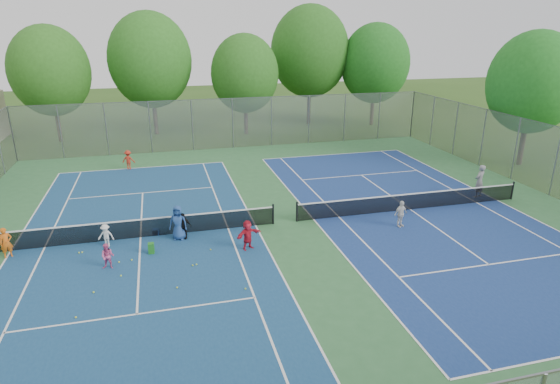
# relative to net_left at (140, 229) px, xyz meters

# --- Properties ---
(ground) EXTENTS (120.00, 120.00, 0.00)m
(ground) POSITION_rel_net_left_xyz_m (7.00, 0.00, -0.46)
(ground) COLOR #2D4F18
(ground) RESTS_ON ground
(court_pad) EXTENTS (32.00, 32.00, 0.01)m
(court_pad) POSITION_rel_net_left_xyz_m (7.00, 0.00, -0.45)
(court_pad) COLOR #306638
(court_pad) RESTS_ON ground
(court_left) EXTENTS (10.97, 23.77, 0.01)m
(court_left) POSITION_rel_net_left_xyz_m (0.00, 0.00, -0.44)
(court_left) COLOR navy
(court_left) RESTS_ON court_pad
(court_right) EXTENTS (10.97, 23.77, 0.01)m
(court_right) POSITION_rel_net_left_xyz_m (14.00, 0.00, -0.44)
(court_right) COLOR navy
(court_right) RESTS_ON court_pad
(net_left) EXTENTS (12.87, 0.10, 0.91)m
(net_left) POSITION_rel_net_left_xyz_m (0.00, 0.00, 0.00)
(net_left) COLOR black
(net_left) RESTS_ON ground
(net_right) EXTENTS (12.87, 0.10, 0.91)m
(net_right) POSITION_rel_net_left_xyz_m (14.00, 0.00, 0.00)
(net_right) COLOR black
(net_right) RESTS_ON ground
(fence_north) EXTENTS (32.00, 0.10, 4.00)m
(fence_north) POSITION_rel_net_left_xyz_m (7.00, 16.00, 1.54)
(fence_north) COLOR gray
(fence_north) RESTS_ON ground
(fence_east) EXTENTS (0.10, 32.00, 4.00)m
(fence_east) POSITION_rel_net_left_xyz_m (23.00, 0.00, 1.54)
(fence_east) COLOR gray
(fence_east) RESTS_ON ground
(tree_nw) EXTENTS (6.40, 6.40, 9.58)m
(tree_nw) POSITION_rel_net_left_xyz_m (-7.00, 22.00, 5.44)
(tree_nw) COLOR #443326
(tree_nw) RESTS_ON ground
(tree_nl) EXTENTS (7.20, 7.20, 10.69)m
(tree_nl) POSITION_rel_net_left_xyz_m (1.00, 23.00, 6.09)
(tree_nl) COLOR #443326
(tree_nl) RESTS_ON ground
(tree_nc) EXTENTS (6.00, 6.00, 8.85)m
(tree_nc) POSITION_rel_net_left_xyz_m (9.00, 21.00, 4.94)
(tree_nc) COLOR #443326
(tree_nc) RESTS_ON ground
(tree_nr) EXTENTS (7.60, 7.60, 11.42)m
(tree_nr) POSITION_rel_net_left_xyz_m (16.00, 24.00, 6.59)
(tree_nr) COLOR #443326
(tree_nr) RESTS_ON ground
(tree_ne) EXTENTS (6.60, 6.60, 9.77)m
(tree_ne) POSITION_rel_net_left_xyz_m (22.00, 22.00, 5.51)
(tree_ne) COLOR #443326
(tree_ne) RESTS_ON ground
(tree_side_e) EXTENTS (6.00, 6.00, 9.20)m
(tree_side_e) POSITION_rel_net_left_xyz_m (26.00, 6.00, 5.29)
(tree_side_e) COLOR #443326
(tree_side_e) RESTS_ON ground
(ball_crate) EXTENTS (0.35, 0.35, 0.27)m
(ball_crate) POSITION_rel_net_left_xyz_m (0.71, 0.18, -0.32)
(ball_crate) COLOR blue
(ball_crate) RESTS_ON ground
(ball_hopper) EXTENTS (0.27, 0.27, 0.49)m
(ball_hopper) POSITION_rel_net_left_xyz_m (0.50, -1.79, -0.21)
(ball_hopper) COLOR #227F23
(ball_hopper) RESTS_ON ground
(student_a) EXTENTS (0.58, 0.50, 1.35)m
(student_a) POSITION_rel_net_left_xyz_m (-5.41, -0.60, 0.22)
(student_a) COLOR orange
(student_a) RESTS_ON ground
(student_b) EXTENTS (0.62, 0.54, 1.10)m
(student_b) POSITION_rel_net_left_xyz_m (-1.18, -2.73, 0.10)
(student_b) COLOR #D4528B
(student_b) RESTS_ON ground
(student_c) EXTENTS (0.77, 0.56, 1.08)m
(student_c) POSITION_rel_net_left_xyz_m (-1.42, -0.60, 0.08)
(student_c) COLOR silver
(student_c) RESTS_ON ground
(student_d) EXTENTS (0.80, 0.55, 1.27)m
(student_d) POSITION_rel_net_left_xyz_m (1.97, -0.60, 0.18)
(student_d) COLOR black
(student_d) RESTS_ON ground
(student_e) EXTENTS (0.92, 0.73, 1.65)m
(student_e) POSITION_rel_net_left_xyz_m (1.75, -0.60, 0.37)
(student_e) COLOR navy
(student_e) RESTS_ON ground
(student_f) EXTENTS (1.31, 0.90, 1.36)m
(student_f) POSITION_rel_net_left_xyz_m (4.64, -2.43, 0.23)
(student_f) COLOR red
(student_f) RESTS_ON ground
(child_far_baseline) EXTENTS (0.97, 0.72, 1.34)m
(child_far_baseline) POSITION_rel_net_left_xyz_m (-0.96, 11.80, 0.21)
(child_far_baseline) COLOR #B62C1A
(child_far_baseline) RESTS_ON ground
(instructor) EXTENTS (0.82, 0.69, 1.92)m
(instructor) POSITION_rel_net_left_xyz_m (18.78, 0.85, 0.50)
(instructor) COLOR gray
(instructor) RESTS_ON ground
(teen_court_b) EXTENTS (0.85, 0.54, 1.35)m
(teen_court_b) POSITION_rel_net_left_xyz_m (12.34, -1.89, 0.22)
(teen_court_b) COLOR silver
(teen_court_b) RESTS_ON ground
(tennis_ball_0) EXTENTS (0.07, 0.07, 0.07)m
(tennis_ball_0) POSITION_rel_net_left_xyz_m (-0.67, -3.57, -0.42)
(tennis_ball_0) COLOR #C8F438
(tennis_ball_0) RESTS_ON ground
(tennis_ball_1) EXTENTS (0.07, 0.07, 0.07)m
(tennis_ball_1) POSITION_rel_net_left_xyz_m (3.01, -2.17, -0.42)
(tennis_ball_1) COLOR gold
(tennis_ball_1) RESTS_ON ground
(tennis_ball_2) EXTENTS (0.07, 0.07, 0.07)m
(tennis_ball_2) POSITION_rel_net_left_xyz_m (-1.58, -4.60, -0.42)
(tennis_ball_2) COLOR #B7DE33
(tennis_ball_2) RESTS_ON ground
(tennis_ball_3) EXTENTS (0.07, 0.07, 0.07)m
(tennis_ball_3) POSITION_rel_net_left_xyz_m (-2.55, -1.03, -0.42)
(tennis_ball_3) COLOR #D2E234
(tennis_ball_3) RESTS_ON ground
(tennis_ball_4) EXTENTS (0.07, 0.07, 0.07)m
(tennis_ball_4) POSITION_rel_net_left_xyz_m (-0.31, -2.30, -0.42)
(tennis_ball_4) COLOR #C1DC33
(tennis_ball_4) RESTS_ON ground
(tennis_ball_5) EXTENTS (0.07, 0.07, 0.07)m
(tennis_ball_5) POSITION_rel_net_left_xyz_m (-1.98, -6.12, -0.42)
(tennis_ball_5) COLOR gold
(tennis_ball_5) RESTS_ON ground
(tennis_ball_6) EXTENTS (0.07, 0.07, 0.07)m
(tennis_ball_6) POSITION_rel_net_left_xyz_m (-0.82, -2.36, -0.42)
(tennis_ball_6) COLOR yellow
(tennis_ball_6) RESTS_ON ground
(tennis_ball_7) EXTENTS (0.07, 0.07, 0.07)m
(tennis_ball_7) POSITION_rel_net_left_xyz_m (1.42, -5.04, -0.42)
(tennis_ball_7) COLOR gold
(tennis_ball_7) RESTS_ON ground
(tennis_ball_8) EXTENTS (0.07, 0.07, 0.07)m
(tennis_ball_8) POSITION_rel_net_left_xyz_m (2.29, -3.39, -0.42)
(tennis_ball_8) COLOR #B9D832
(tennis_ball_8) RESTS_ON ground
(tennis_ball_9) EXTENTS (0.07, 0.07, 0.07)m
(tennis_ball_9) POSITION_rel_net_left_xyz_m (3.89, -5.77, -0.42)
(tennis_ball_9) COLOR #A1C22D
(tennis_ball_9) RESTS_ON ground
(tennis_ball_10) EXTENTS (0.07, 0.07, 0.07)m
(tennis_ball_10) POSITION_rel_net_left_xyz_m (2.13, -3.43, -0.42)
(tennis_ball_10) COLOR #A6C72E
(tennis_ball_10) RESTS_ON ground
(tennis_ball_11) EXTENTS (0.07, 0.07, 0.07)m
(tennis_ball_11) POSITION_rel_net_left_xyz_m (-2.42, -1.01, -0.42)
(tennis_ball_11) COLOR #D9F238
(tennis_ball_11) RESTS_ON ground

